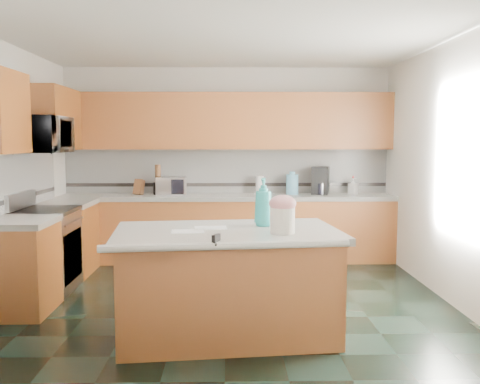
{
  "coord_description": "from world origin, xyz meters",
  "views": [
    {
      "loc": [
        0.03,
        -5.37,
        1.67
      ],
      "look_at": [
        0.15,
        0.35,
        1.12
      ],
      "focal_mm": 40.0,
      "sensor_mm": 36.0,
      "label": 1
    }
  ],
  "objects": [
    {
      "name": "left_upper_cab_rear",
      "position": [
        -2.13,
        1.42,
        1.94
      ],
      "size": [
        0.33,
        1.09,
        0.78
      ],
      "primitive_type": "cube",
      "color": "#5D2C0D",
      "rests_on": "wall_left"
    },
    {
      "name": "coffee_carafe",
      "position": [
        1.32,
        2.02,
        1.0
      ],
      "size": [
        0.16,
        0.16,
        0.16
      ],
      "primitive_type": "cylinder",
      "color": "black",
      "rests_on": "back_countertop"
    },
    {
      "name": "left_base_cab_rear",
      "position": [
        -2.0,
        1.29,
        0.43
      ],
      "size": [
        0.6,
        0.82,
        0.86
      ],
      "primitive_type": "cube",
      "color": "#5D2C0D",
      "rests_on": "ground"
    },
    {
      "name": "ceiling",
      "position": [
        0.0,
        0.0,
        2.7
      ],
      "size": [
        4.6,
        4.6,
        0.0
      ],
      "primitive_type": "plane",
      "color": "white",
      "rests_on": "ground"
    },
    {
      "name": "utensil_bundle",
      "position": [
        -0.96,
        2.08,
        1.21
      ],
      "size": [
        0.08,
        0.08,
        0.25
      ],
      "primitive_type": "cylinder",
      "color": "#472814",
      "rests_on": "utensil_crock"
    },
    {
      "name": "soap_back_cap",
      "position": [
        1.77,
        2.05,
        1.16
      ],
      "size": [
        0.02,
        0.02,
        0.03
      ],
      "primitive_type": "cylinder",
      "color": "red",
      "rests_on": "soap_bottle_back"
    },
    {
      "name": "range_oven_door",
      "position": [
        -1.71,
        0.5,
        0.4
      ],
      "size": [
        0.02,
        0.68,
        0.55
      ],
      "primitive_type": "cube",
      "color": "black",
      "rests_on": "range_body"
    },
    {
      "name": "paper_sheet_b",
      "position": [
        -0.13,
        -0.81,
        0.92
      ],
      "size": [
        0.29,
        0.23,
        0.0
      ],
      "primitive_type": "cube",
      "rotation": [
        0.0,
        0.0,
        0.07
      ],
      "color": "white",
      "rests_on": "island_top"
    },
    {
      "name": "wall_right",
      "position": [
        2.32,
        0.0,
        1.35
      ],
      "size": [
        0.04,
        4.6,
        2.7
      ],
      "primitive_type": "cube",
      "color": "white",
      "rests_on": "ground"
    },
    {
      "name": "back_countertop",
      "position": [
        0.0,
        2.0,
        0.89
      ],
      "size": [
        4.6,
        0.64,
        0.06
      ],
      "primitive_type": "cube",
      "color": "white",
      "rests_on": "back_base_cab"
    },
    {
      "name": "soap_bottle_island",
      "position": [
        0.34,
        -0.69,
        1.13
      ],
      "size": [
        0.2,
        0.2,
        0.42
      ],
      "primitive_type": "imported",
      "rotation": [
        0.0,
        0.0,
        -0.25
      ],
      "color": "teal",
      "rests_on": "island_top"
    },
    {
      "name": "knife_block",
      "position": [
        -1.22,
        2.05,
        1.03
      ],
      "size": [
        0.16,
        0.19,
        0.23
      ],
      "primitive_type": "cube",
      "rotation": [
        -0.31,
        0.0,
        -0.36
      ],
      "color": "#472814",
      "rests_on": "back_countertop"
    },
    {
      "name": "wall_back",
      "position": [
        0.0,
        2.32,
        1.35
      ],
      "size": [
        4.6,
        0.04,
        2.7
      ],
      "primitive_type": "cube",
      "color": "white",
      "rests_on": "ground"
    },
    {
      "name": "wall_front",
      "position": [
        0.0,
        -2.32,
        1.35
      ],
      "size": [
        4.6,
        0.04,
        2.7
      ],
      "primitive_type": "cube",
      "color": "white",
      "rests_on": "ground"
    },
    {
      "name": "range_cooktop",
      "position": [
        -2.0,
        0.5,
        0.9
      ],
      "size": [
        0.62,
        0.78,
        0.04
      ],
      "primitive_type": "cube",
      "color": "black",
      "rests_on": "range_body"
    },
    {
      "name": "left_counter_rear",
      "position": [
        -2.0,
        1.29,
        0.89
      ],
      "size": [
        0.64,
        0.82,
        0.06
      ],
      "primitive_type": "cube",
      "color": "white",
      "rests_on": "left_base_cab_rear"
    },
    {
      "name": "left_counter_front",
      "position": [
        -2.0,
        -0.24,
        0.89
      ],
      "size": [
        0.64,
        0.72,
        0.06
      ],
      "primitive_type": "cube",
      "color": "white",
      "rests_on": "left_base_cab_front"
    },
    {
      "name": "back_base_cab",
      "position": [
        0.0,
        2.0,
        0.43
      ],
      "size": [
        4.6,
        0.6,
        0.86
      ],
      "primitive_type": "cube",
      "color": "#5D2C0D",
      "rests_on": "ground"
    },
    {
      "name": "island_bullnose",
      "position": [
        0.01,
        -1.45,
        0.89
      ],
      "size": [
        1.88,
        0.25,
        0.06
      ],
      "primitive_type": "cylinder",
      "rotation": [
        0.0,
        1.57,
        0.1
      ],
      "color": "white",
      "rests_on": "island_base"
    },
    {
      "name": "soap_bottle_back",
      "position": [
        1.77,
        2.05,
        1.03
      ],
      "size": [
        0.15,
        0.15,
        0.23
      ],
      "primitive_type": "imported",
      "rotation": [
        0.0,
        0.0,
        0.72
      ],
      "color": "white",
      "rests_on": "back_countertop"
    },
    {
      "name": "left_accent_band",
      "position": [
        -2.28,
        0.55,
        1.04
      ],
      "size": [
        0.01,
        2.3,
        0.05
      ],
      "primitive_type": "cube",
      "color": "black",
      "rests_on": "wall_left"
    },
    {
      "name": "toaster_oven",
      "position": [
        -0.78,
        2.05,
        1.04
      ],
      "size": [
        0.45,
        0.33,
        0.24
      ],
      "primitive_type": "cube",
      "rotation": [
        0.0,
        0.0,
        0.11
      ],
      "color": "#B7B7BC",
      "rests_on": "back_countertop"
    },
    {
      "name": "paper_sheet_a",
      "position": [
        -0.31,
        -0.98,
        0.92
      ],
      "size": [
        0.29,
        0.22,
        0.0
      ],
      "primitive_type": "cube",
      "rotation": [
        0.0,
        0.0,
        0.07
      ],
      "color": "white",
      "rests_on": "island_top"
    },
    {
      "name": "floor",
      "position": [
        0.0,
        0.0,
        0.0
      ],
      "size": [
        4.6,
        4.6,
        0.0
      ],
      "primitive_type": "plane",
      "color": "black",
      "rests_on": "ground"
    },
    {
      "name": "island_top",
      "position": [
        0.01,
        -0.89,
        0.89
      ],
      "size": [
        1.99,
        1.31,
        0.06
      ],
      "primitive_type": "cube",
      "rotation": [
        0.0,
        0.0,
        0.1
      ],
      "color": "white",
      "rests_on": "island_base"
    },
    {
      "name": "range_body",
      "position": [
        -2.0,
        0.5,
        0.44
      ],
      "size": [
        0.6,
        0.76,
        0.88
      ],
      "primitive_type": "cube",
      "color": "#B7B7BC",
      "rests_on": "ground"
    },
    {
      "name": "range_handle",
      "position": [
        -1.68,
        0.5,
        0.78
      ],
      "size": [
        0.02,
        0.66,
        0.02
      ],
      "primitive_type": "cylinder",
      "rotation": [
        1.57,
        0.0,
        0.0
      ],
      "color": "#B7B7BC",
      "rests_on": "range_body"
    },
    {
      "name": "treat_jar_knob_end_l",
      "position": [
        0.43,
        -1.09,
        1.21
      ],
      "size": [
        0.04,
        0.04,
        0.04
      ],
      "primitive_type": "sphere",
      "color": "tan",
      "rests_on": "treat_jar_lid"
    },
    {
      "name": "window_light_proxy",
      "position": [
        2.29,
        -0.2,
        1.5
      ],
      "size": [
        0.02,
        1.4,
        1.1
      ],
      "primitive_type": "cube",
      "color": "white",
      "rests_on": "wall_right"
    },
    {
      "name": "back_backsplash",
      "position": [
        0.0,
        2.29,
        1.24
      ],
      "size": [
        4.6,
        0.02,
        0.63
      ],
      "primitive_type": "cube",
      "color": "silver",
      "rests_on": "back_countertop"
    },
    {
      "name": "treat_jar_knob_end_r",
      "position": [
        0.5,
        -1.09,
        1.21
      ],
      "size": [
        0.04,
        0.04,
        0.04
      ],
      "primitive_type": "sphere",
      "color": "tan",
      "rests_on": "treat_jar_lid"
    },
    {
      "name": "utensil_crock",
      "position": [
        -0.96,
        2.08,
        1.0
      ],
      "size": [
        0.14,
        0.14,
        0.17
      ],
      "primitive_type": "cylinder",
      "color": "black",
      "rests_on": "back_countertop"
    },
    {
      "name": "water_jug_neck",
      "position": [
        0.92,
        2.06,
        1.22
      ],
      "size": [
        0.08,
        0.08,
        0.04
      ],
      "primitive_type": "cylinder",
      "color": "#5C9FC0",
      "rests_on": "water_jug"
    },
    {
      "name": "treat_jar",
      "position": [
        0.47,
        -1.09,
        1.03
      ],
      "size": [
        0.26,
        0.26,
        0.21
      ],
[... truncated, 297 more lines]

